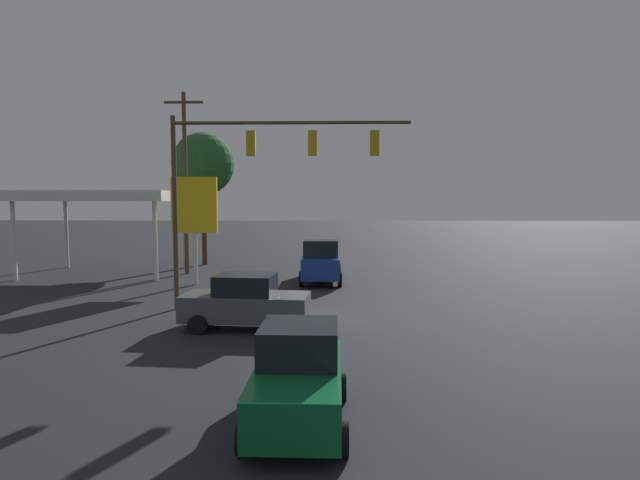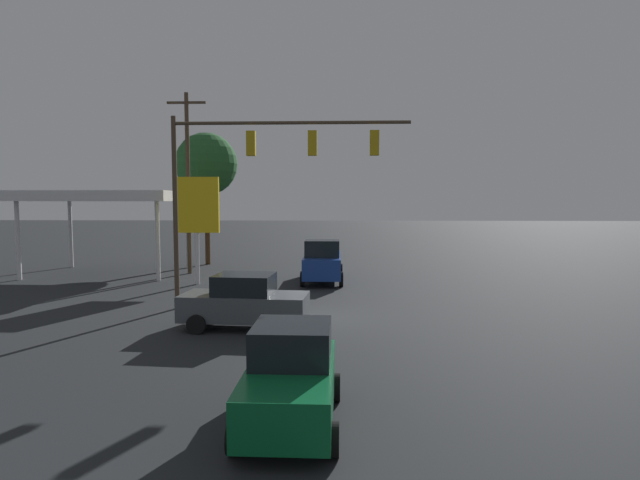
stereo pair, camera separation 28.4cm
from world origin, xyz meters
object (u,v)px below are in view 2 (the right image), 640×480
(utility_pole, at_px, (188,179))
(pickup_parked, at_px, (323,262))
(hatchback_crossing, at_px, (291,377))
(sedan_waiting, at_px, (245,302))
(price_sign, at_px, (196,209))
(street_tree, at_px, (206,164))
(traffic_signal_assembly, at_px, (259,164))

(utility_pole, bearing_deg, pickup_parked, 160.09)
(hatchback_crossing, height_order, sedan_waiting, hatchback_crossing)
(utility_pole, distance_m, pickup_parked, 10.12)
(hatchback_crossing, bearing_deg, price_sign, -157.64)
(pickup_parked, distance_m, street_tree, 12.82)
(pickup_parked, relative_size, sedan_waiting, 1.15)
(utility_pole, distance_m, price_sign, 4.74)
(traffic_signal_assembly, bearing_deg, street_tree, -67.48)
(street_tree, bearing_deg, sedan_waiting, 108.66)
(price_sign, distance_m, sedan_waiting, 10.74)
(traffic_signal_assembly, height_order, hatchback_crossing, traffic_signal_assembly)
(hatchback_crossing, xyz_separation_m, street_tree, (8.40, -25.35, 6.15))
(sedan_waiting, bearing_deg, street_tree, -67.04)
(utility_pole, bearing_deg, hatchback_crossing, 111.86)
(traffic_signal_assembly, xyz_separation_m, sedan_waiting, (0.06, 3.17, -5.05))
(pickup_parked, xyz_separation_m, sedan_waiting, (2.41, 10.33, -0.16))
(utility_pole, bearing_deg, sedan_waiting, 114.16)
(hatchback_crossing, xyz_separation_m, sedan_waiting, (2.36, -7.46, 0.00))
(utility_pole, xyz_separation_m, sedan_waiting, (-6.00, 13.38, -4.89))
(utility_pole, relative_size, hatchback_crossing, 2.91)
(hatchback_crossing, relative_size, street_tree, 0.41)
(traffic_signal_assembly, distance_m, price_sign, 7.79)
(sedan_waiting, relative_size, street_tree, 0.49)
(utility_pole, xyz_separation_m, price_sign, (-1.66, 4.07, -1.76))
(hatchback_crossing, distance_m, street_tree, 27.40)
(utility_pole, height_order, hatchback_crossing, utility_pole)
(traffic_signal_assembly, bearing_deg, pickup_parked, -108.20)
(traffic_signal_assembly, xyz_separation_m, street_tree, (6.10, -14.71, 1.10))
(traffic_signal_assembly, xyz_separation_m, utility_pole, (6.06, -10.21, -0.16))
(price_sign, height_order, pickup_parked, price_sign)
(pickup_parked, bearing_deg, street_tree, -132.05)
(utility_pole, height_order, sedan_waiting, utility_pole)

